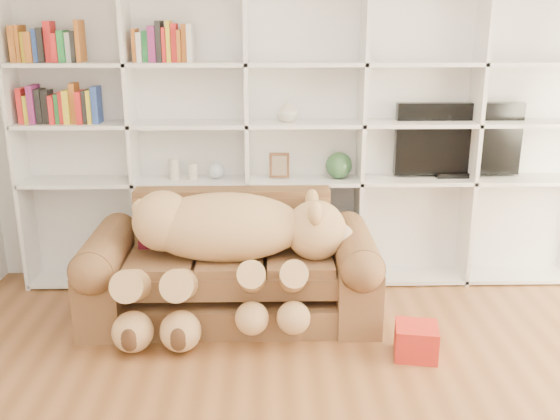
{
  "coord_description": "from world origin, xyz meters",
  "views": [
    {
      "loc": [
        -0.3,
        -2.46,
        2.08
      ],
      "look_at": [
        -0.2,
        1.63,
        0.81
      ],
      "focal_mm": 40.0,
      "sensor_mm": 36.0,
      "label": 1
    }
  ],
  "objects_px": {
    "sofa": "(232,272)",
    "gift_box": "(416,341)",
    "tv": "(458,141)",
    "teddy_bear": "(225,243)"
  },
  "relations": [
    {
      "from": "sofa",
      "to": "gift_box",
      "type": "height_order",
      "value": "sofa"
    },
    {
      "from": "sofa",
      "to": "gift_box",
      "type": "bearing_deg",
      "value": -27.9
    },
    {
      "from": "gift_box",
      "to": "tv",
      "type": "height_order",
      "value": "tv"
    },
    {
      "from": "gift_box",
      "to": "tv",
      "type": "xyz_separation_m",
      "value": [
        0.56,
        1.29,
        1.05
      ]
    },
    {
      "from": "sofa",
      "to": "tv",
      "type": "height_order",
      "value": "tv"
    },
    {
      "from": "teddy_bear",
      "to": "sofa",
      "type": "bearing_deg",
      "value": 75.37
    },
    {
      "from": "teddy_bear",
      "to": "tv",
      "type": "relative_size",
      "value": 1.63
    },
    {
      "from": "tv",
      "to": "sofa",
      "type": "bearing_deg",
      "value": -159.82
    },
    {
      "from": "teddy_bear",
      "to": "tv",
      "type": "height_order",
      "value": "tv"
    },
    {
      "from": "sofa",
      "to": "teddy_bear",
      "type": "relative_size",
      "value": 1.27
    }
  ]
}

